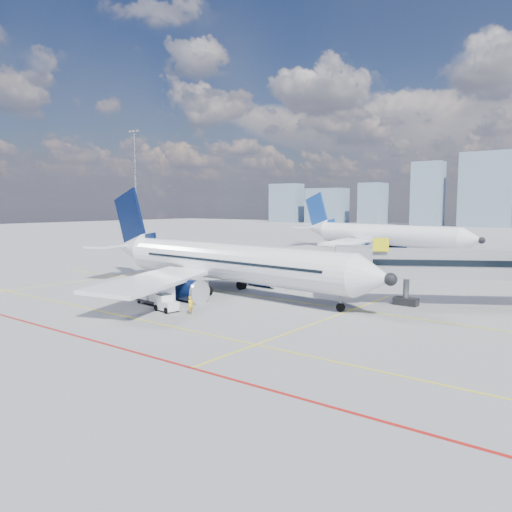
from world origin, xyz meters
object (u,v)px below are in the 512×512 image
Objects in this scene: second_aircraft at (379,235)px; cargo_dolly at (155,291)px; baggage_tug at (166,303)px; main_aircraft at (220,262)px; belt_loader at (160,283)px; ramp_worker at (191,305)px.

cargo_dolly is at bearing -70.32° from second_aircraft.
second_aircraft is 18.18× the size of baggage_tug.
main_aircraft is 0.94× the size of second_aircraft.
baggage_tug is at bearing -70.91° from main_aircraft.
cargo_dolly is 9.34m from belt_loader.
ramp_worker reaches higher than baggage_tug.
main_aircraft is 7.77m from belt_loader.
second_aircraft is 63.97m from cargo_dolly.
cargo_dolly is (-0.21, -8.76, -1.99)m from main_aircraft.
second_aircraft is (-6.30, 54.88, -0.00)m from main_aircraft.
ramp_worker is at bearing 16.64° from baggage_tug.
belt_loader is (-0.64, -57.20, -2.62)m from second_aircraft.
cargo_dolly is at bearing -52.98° from belt_loader.
second_aircraft is 7.28× the size of belt_loader.
ramp_worker is at bearing -65.51° from second_aircraft.
ramp_worker is at bearing -57.03° from main_aircraft.
cargo_dolly is (6.09, -63.65, -1.98)m from second_aircraft.
belt_loader reaches higher than ramp_worker.
belt_loader is at bearing 57.65° from ramp_worker.
ramp_worker is (12.37, -7.48, 0.19)m from belt_loader.
main_aircraft is 55.24m from second_aircraft.
belt_loader is at bearing 150.27° from baggage_tug.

